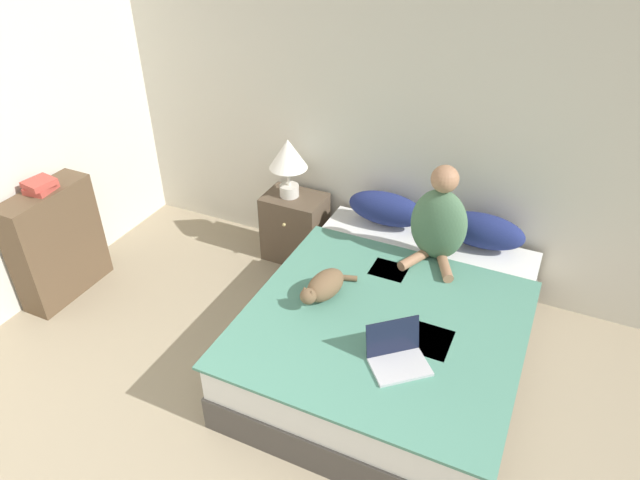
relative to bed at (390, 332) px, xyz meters
name	(u,v)px	position (x,y,z in m)	size (l,w,h in m)	color
wall_back	(386,117)	(-0.48, 1.08, 1.03)	(5.41, 0.05, 2.55)	beige
bed	(390,332)	(0.00, 0.00, 0.00)	(1.66, 2.01, 0.50)	#4C4742
pillow_near	(386,209)	(-0.36, 0.87, 0.39)	(0.60, 0.23, 0.26)	navy
pillow_far	(482,231)	(0.36, 0.87, 0.39)	(0.60, 0.23, 0.26)	navy
person_sitting	(439,221)	(0.10, 0.59, 0.55)	(0.39, 0.38, 0.71)	#476B4C
cat_tabby	(324,286)	(-0.42, -0.14, 0.35)	(0.25, 0.47, 0.18)	brown
laptop_open	(397,356)	(0.19, -0.48, 0.30)	(0.41, 0.40, 0.22)	#B7B7BC
nightstand	(295,227)	(-1.13, 0.83, 0.04)	(0.49, 0.38, 0.58)	brown
table_lamp	(288,157)	(-1.17, 0.83, 0.67)	(0.30, 0.30, 0.49)	beige
bookshelf	(57,243)	(-2.53, -0.35, 0.19)	(0.25, 0.70, 0.89)	brown
book_stack_top	(40,186)	(-2.53, -0.34, 0.68)	(0.20, 0.21, 0.09)	#B24238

